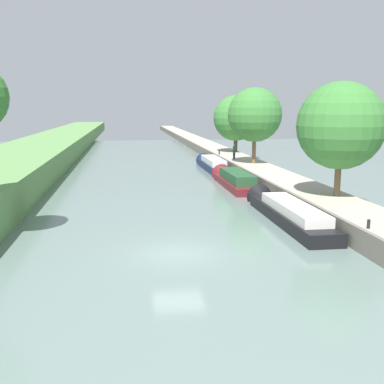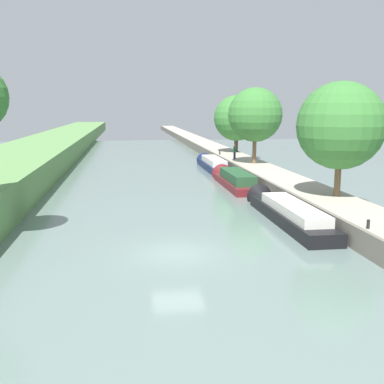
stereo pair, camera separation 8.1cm
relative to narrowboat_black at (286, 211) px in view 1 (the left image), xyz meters
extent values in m
plane|color=slate|center=(-7.49, -5.85, -0.54)|extent=(160.00, 160.00, 0.00)
cube|color=#6B665B|center=(1.34, -5.85, 0.06)|extent=(0.25, 260.00, 1.21)
cube|color=black|center=(0.00, -0.82, -0.17)|extent=(2.02, 11.05, 0.75)
cube|color=silver|center=(0.00, -1.38, 0.49)|extent=(1.66, 7.73, 0.56)
cone|color=black|center=(0.00, 5.31, -0.17)|extent=(1.92, 1.21, 1.92)
cube|color=maroon|center=(-0.28, 12.41, -0.23)|extent=(2.15, 9.77, 0.62)
cube|color=#234C2D|center=(-0.28, 11.92, 0.49)|extent=(1.76, 6.84, 0.83)
cone|color=maroon|center=(-0.28, 17.93, -0.23)|extent=(2.04, 1.29, 2.04)
cube|color=#141E42|center=(-0.13, 24.33, -0.16)|extent=(1.93, 10.56, 0.77)
cube|color=silver|center=(-0.13, 23.80, 0.54)|extent=(1.58, 7.39, 0.63)
cone|color=#141E42|center=(-0.13, 30.19, -0.16)|extent=(1.84, 1.16, 1.84)
cylinder|color=brown|center=(4.00, 1.37, 2.16)|extent=(0.42, 0.42, 3.10)
sphere|color=#387533|center=(4.00, 1.37, 5.28)|extent=(5.73, 5.73, 5.73)
cylinder|color=brown|center=(3.54, 20.19, 2.38)|extent=(0.41, 0.41, 3.54)
sphere|color=#387533|center=(3.54, 20.19, 5.71)|extent=(5.66, 5.66, 5.66)
cylinder|color=#4C3828|center=(4.58, 32.87, 2.03)|extent=(0.50, 0.50, 2.83)
sphere|color=#387533|center=(4.58, 32.87, 5.09)|extent=(5.98, 5.98, 5.98)
cylinder|color=#282D42|center=(2.40, 24.38, 1.02)|extent=(0.26, 0.26, 0.82)
cylinder|color=#286647|center=(2.40, 24.38, 1.74)|extent=(0.34, 0.34, 0.62)
sphere|color=tan|center=(2.40, 24.38, 2.16)|extent=(0.22, 0.22, 0.22)
cylinder|color=black|center=(1.76, -6.86, 0.84)|extent=(0.16, 0.16, 0.45)
cylinder|color=black|center=(1.76, 29.82, 0.84)|extent=(0.16, 0.16, 0.45)
camera|label=1|loc=(-9.88, -27.35, 6.43)|focal=43.34mm
camera|label=2|loc=(-9.80, -27.36, 6.43)|focal=43.34mm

